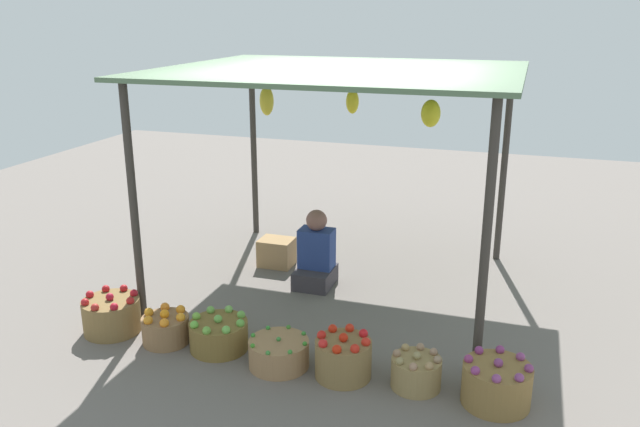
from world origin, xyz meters
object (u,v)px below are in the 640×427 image
object	(u,v)px
vendor_person	(316,257)
basket_red_apples	(112,315)
basket_green_apples	(219,334)
wooden_crate_near_vendor	(277,252)
basket_purple_onions	(496,384)
basket_green_chilies	(279,353)
basket_oranges	(166,328)
basket_red_tomatoes	(343,357)
basket_potatoes	(416,372)

from	to	relation	value
vendor_person	basket_red_apples	size ratio (longest dim) A/B	1.60
basket_green_apples	wooden_crate_near_vendor	size ratio (longest dim) A/B	1.33
basket_purple_onions	basket_green_chilies	bearing A→B (deg)	-179.77
basket_red_apples	wooden_crate_near_vendor	size ratio (longest dim) A/B	1.36
wooden_crate_near_vendor	basket_oranges	bearing A→B (deg)	-97.46
vendor_person	basket_green_apples	world-z (taller)	vendor_person
basket_red_tomatoes	wooden_crate_near_vendor	distance (m)	2.32
basket_red_apples	basket_potatoes	distance (m)	2.64
basket_red_apples	basket_purple_onions	size ratio (longest dim) A/B	1.01
vendor_person	basket_oranges	bearing A→B (deg)	-118.17
basket_red_tomatoes	wooden_crate_near_vendor	bearing A→B (deg)	124.26
basket_green_apples	wooden_crate_near_vendor	world-z (taller)	basket_green_apples
basket_red_tomatoes	basket_potatoes	distance (m)	0.55
basket_red_tomatoes	vendor_person	bearing A→B (deg)	115.27
basket_green_chilies	wooden_crate_near_vendor	bearing A→B (deg)	112.25
wooden_crate_near_vendor	basket_purple_onions	bearing A→B (deg)	-38.39
basket_red_tomatoes	wooden_crate_near_vendor	size ratio (longest dim) A/B	1.19
basket_green_apples	basket_potatoes	distance (m)	1.63
vendor_person	basket_red_apples	world-z (taller)	vendor_person
basket_potatoes	basket_oranges	bearing A→B (deg)	179.48
basket_red_apples	basket_green_apples	distance (m)	1.01
basket_red_apples	basket_green_apples	world-z (taller)	basket_red_apples
basket_oranges	basket_green_apples	world-z (taller)	basket_green_apples
basket_oranges	wooden_crate_near_vendor	bearing A→B (deg)	82.54
basket_green_chilies	basket_oranges	bearing A→B (deg)	176.81
basket_red_tomatoes	basket_green_apples	bearing A→B (deg)	175.38
basket_potatoes	basket_red_apples	bearing A→B (deg)	178.98
basket_green_chilies	basket_potatoes	distance (m)	1.07
basket_red_apples	basket_green_chilies	bearing A→B (deg)	-3.11
basket_red_apples	basket_potatoes	xyz separation A→B (m)	(2.64, -0.05, -0.03)
basket_red_apples	basket_red_tomatoes	distance (m)	2.10
basket_oranges	wooden_crate_near_vendor	world-z (taller)	wooden_crate_near_vendor
basket_red_tomatoes	basket_red_apples	bearing A→B (deg)	177.94
basket_red_tomatoes	wooden_crate_near_vendor	xyz separation A→B (m)	(-1.31, 1.92, -0.01)
basket_red_apples	basket_purple_onions	bearing A→B (deg)	-1.41
vendor_person	basket_oranges	distance (m)	1.73
basket_oranges	basket_potatoes	xyz separation A→B (m)	(2.10, -0.02, -0.00)
basket_oranges	basket_purple_onions	xyz separation A→B (m)	(2.67, -0.05, 0.03)
basket_oranges	basket_potatoes	distance (m)	2.10
basket_green_apples	basket_red_tomatoes	bearing A→B (deg)	-4.62
basket_red_apples	wooden_crate_near_vendor	distance (m)	2.00
vendor_person	basket_potatoes	xyz separation A→B (m)	(1.29, -1.54, -0.18)
vendor_person	basket_purple_onions	world-z (taller)	vendor_person
basket_potatoes	basket_purple_onions	world-z (taller)	basket_purple_onions
basket_green_chilies	basket_green_apples	bearing A→B (deg)	170.19
vendor_person	basket_green_chilies	bearing A→B (deg)	-82.00
basket_potatoes	basket_green_apples	bearing A→B (deg)	177.93
wooden_crate_near_vendor	basket_red_tomatoes	bearing A→B (deg)	-55.74
vendor_person	basket_green_apples	xyz separation A→B (m)	(-0.34, -1.48, -0.17)
basket_green_chilies	basket_red_tomatoes	xyz separation A→B (m)	(0.52, 0.01, 0.05)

